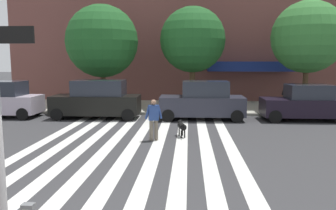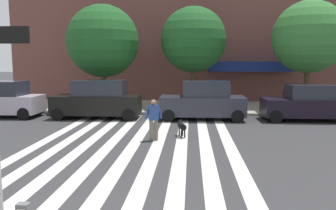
{
  "view_description": "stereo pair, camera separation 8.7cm",
  "coord_description": "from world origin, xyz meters",
  "views": [
    {
      "loc": [
        2.13,
        -4.13,
        3.15
      ],
      "look_at": [
        1.29,
        9.13,
        1.37
      ],
      "focal_mm": 35.38,
      "sensor_mm": 36.0,
      "label": 1
    },
    {
      "loc": [
        2.22,
        -4.12,
        3.15
      ],
      "look_at": [
        1.29,
        9.13,
        1.37
      ],
      "focal_mm": 35.38,
      "sensor_mm": 36.0,
      "label": 2
    }
  ],
  "objects": [
    {
      "name": "street_tree_middle",
      "position": [
        2.34,
        17.09,
        4.45
      ],
      "size": [
        4.12,
        4.12,
        6.38
      ],
      "color": "#4C3823",
      "rests_on": "sidewalk_far"
    },
    {
      "name": "dog_on_leash",
      "position": [
        1.84,
        9.43,
        0.44
      ],
      "size": [
        0.41,
        0.95,
        0.65
      ],
      "color": "black",
      "rests_on": "ground_plane"
    },
    {
      "name": "sidewalk_far",
      "position": [
        0.0,
        17.91,
        0.07
      ],
      "size": [
        80.0,
        6.0,
        0.15
      ],
      "primitive_type": "cube",
      "color": "#B0AD9D",
      "rests_on": "ground_plane"
    },
    {
      "name": "parked_car_third_in_line",
      "position": [
        2.88,
        13.63,
        0.98
      ],
      "size": [
        4.51,
        1.98,
        2.07
      ],
      "color": "#292A36",
      "rests_on": "ground_plane"
    },
    {
      "name": "pedestrian_dog_walker",
      "position": [
        0.75,
        8.7,
        0.93
      ],
      "size": [
        0.7,
        0.33,
        1.64
      ],
      "color": "#6B6051",
      "rests_on": "ground_plane"
    },
    {
      "name": "ground_plane",
      "position": [
        0.0,
        7.45,
        0.0
      ],
      "size": [
        160.0,
        160.0,
        0.0
      ],
      "primitive_type": "plane",
      "color": "#353538"
    },
    {
      "name": "crosswalk_stripes",
      "position": [
        0.08,
        7.45,
        0.0
      ],
      "size": [
        7.65,
        14.31,
        0.01
      ],
      "color": "silver",
      "rests_on": "ground_plane"
    },
    {
      "name": "street_tree_further",
      "position": [
        9.18,
        16.38,
        4.55
      ],
      "size": [
        4.29,
        4.29,
        6.55
      ],
      "color": "#4C3823",
      "rests_on": "sidewalk_far"
    },
    {
      "name": "pedestrian_bystander",
      "position": [
        8.15,
        16.52,
        1.08
      ],
      "size": [
        0.58,
        0.54,
        1.64
      ],
      "color": "#6B6051",
      "rests_on": "sidewalk_far"
    },
    {
      "name": "parked_car_behind_first",
      "position": [
        -2.9,
        13.63,
        1.01
      ],
      "size": [
        4.77,
        1.96,
        2.1
      ],
      "color": "black",
      "rests_on": "ground_plane"
    },
    {
      "name": "parked_car_fourth_in_line",
      "position": [
        8.28,
        13.63,
        0.91
      ],
      "size": [
        4.39,
        1.88,
        1.92
      ],
      "color": "black",
      "rests_on": "ground_plane"
    },
    {
      "name": "street_tree_nearest",
      "position": [
        -3.3,
        16.53,
        4.35
      ],
      "size": [
        4.51,
        4.51,
        6.47
      ],
      "color": "#4C3823",
      "rests_on": "sidewalk_far"
    }
  ]
}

